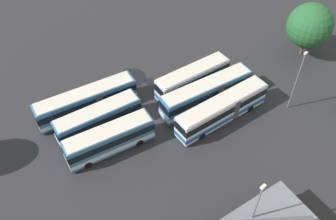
{
  "coord_description": "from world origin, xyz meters",
  "views": [
    {
      "loc": [
        20.77,
        25.4,
        35.68
      ],
      "look_at": [
        -1.16,
        1.56,
        1.59
      ],
      "focal_mm": 39.02,
      "sensor_mm": 36.0,
      "label": 1
    }
  ],
  "objects_px": {
    "bus_row1_slot0": "(87,101)",
    "bus_row0_slot2": "(207,93)",
    "bus_row0_slot3": "(222,109)",
    "lamp_post_far_corner": "(255,210)",
    "tree_northeast": "(310,26)",
    "bus_row0_slot1": "(193,79)",
    "lamp_post_by_building": "(297,79)",
    "bus_row1_slot1": "(98,119)",
    "bus_row1_slot2": "(109,139)"
  },
  "relations": [
    {
      "from": "bus_row0_slot3",
      "to": "bus_row1_slot1",
      "type": "height_order",
      "value": "same"
    },
    {
      "from": "lamp_post_by_building",
      "to": "bus_row0_slot1",
      "type": "bearing_deg",
      "value": -58.96
    },
    {
      "from": "bus_row1_slot0",
      "to": "bus_row0_slot2",
      "type": "bearing_deg",
      "value": 143.28
    },
    {
      "from": "bus_row0_slot2",
      "to": "bus_row1_slot0",
      "type": "xyz_separation_m",
      "value": [
        12.74,
        -9.5,
        0.0
      ]
    },
    {
      "from": "bus_row0_slot3",
      "to": "lamp_post_by_building",
      "type": "distance_m",
      "value": 10.02
    },
    {
      "from": "bus_row0_slot2",
      "to": "bus_row1_slot2",
      "type": "xyz_separation_m",
      "value": [
        14.39,
        -2.29,
        -0.0
      ]
    },
    {
      "from": "bus_row0_slot1",
      "to": "bus_row1_slot1",
      "type": "distance_m",
      "value": 14.31
    },
    {
      "from": "bus_row0_slot2",
      "to": "bus_row1_slot1",
      "type": "bearing_deg",
      "value": -23.5
    },
    {
      "from": "bus_row0_slot2",
      "to": "bus_row0_slot3",
      "type": "relative_size",
      "value": 1.0
    },
    {
      "from": "tree_northeast",
      "to": "bus_row0_slot2",
      "type": "bearing_deg",
      "value": -8.24
    },
    {
      "from": "bus_row1_slot0",
      "to": "bus_row1_slot1",
      "type": "relative_size",
      "value": 1.22
    },
    {
      "from": "lamp_post_far_corner",
      "to": "tree_northeast",
      "type": "bearing_deg",
      "value": -156.19
    },
    {
      "from": "bus_row0_slot2",
      "to": "lamp_post_by_building",
      "type": "bearing_deg",
      "value": 132.51
    },
    {
      "from": "bus_row0_slot2",
      "to": "lamp_post_by_building",
      "type": "xyz_separation_m",
      "value": [
        -7.49,
        8.17,
        3.18
      ]
    },
    {
      "from": "bus_row0_slot2",
      "to": "bus_row1_slot2",
      "type": "distance_m",
      "value": 14.57
    },
    {
      "from": "bus_row0_slot1",
      "to": "bus_row1_slot0",
      "type": "distance_m",
      "value": 14.73
    },
    {
      "from": "bus_row0_slot1",
      "to": "lamp_post_by_building",
      "type": "relative_size",
      "value": 1.22
    },
    {
      "from": "bus_row0_slot2",
      "to": "bus_row0_slot3",
      "type": "bearing_deg",
      "value": 77.7
    },
    {
      "from": "bus_row1_slot2",
      "to": "lamp_post_by_building",
      "type": "xyz_separation_m",
      "value": [
        -21.88,
        10.46,
        3.18
      ]
    },
    {
      "from": "bus_row1_slot1",
      "to": "lamp_post_by_building",
      "type": "relative_size",
      "value": 1.2
    },
    {
      "from": "bus_row0_slot1",
      "to": "tree_northeast",
      "type": "relative_size",
      "value": 1.33
    },
    {
      "from": "bus_row0_slot1",
      "to": "tree_northeast",
      "type": "height_order",
      "value": "tree_northeast"
    },
    {
      "from": "bus_row0_slot3",
      "to": "bus_row1_slot1",
      "type": "relative_size",
      "value": 1.22
    },
    {
      "from": "lamp_post_by_building",
      "to": "lamp_post_far_corner",
      "type": "xyz_separation_m",
      "value": [
        18.17,
        7.64,
        -0.12
      ]
    },
    {
      "from": "bus_row0_slot3",
      "to": "bus_row1_slot0",
      "type": "distance_m",
      "value": 17.64
    },
    {
      "from": "bus_row0_slot2",
      "to": "bus_row1_slot1",
      "type": "xyz_separation_m",
      "value": [
        13.47,
        -5.86,
        -0.0
      ]
    },
    {
      "from": "tree_northeast",
      "to": "bus_row0_slot3",
      "type": "bearing_deg",
      "value": 2.05
    },
    {
      "from": "bus_row0_slot1",
      "to": "bus_row0_slot3",
      "type": "bearing_deg",
      "value": 78.54
    },
    {
      "from": "bus_row1_slot1",
      "to": "bus_row1_slot2",
      "type": "distance_m",
      "value": 3.69
    },
    {
      "from": "bus_row0_slot2",
      "to": "lamp_post_by_building",
      "type": "relative_size",
      "value": 1.46
    },
    {
      "from": "bus_row0_slot1",
      "to": "bus_row1_slot1",
      "type": "relative_size",
      "value": 1.02
    },
    {
      "from": "lamp_post_far_corner",
      "to": "bus_row0_slot3",
      "type": "bearing_deg",
      "value": -128.77
    },
    {
      "from": "bus_row0_slot2",
      "to": "bus_row1_slot1",
      "type": "relative_size",
      "value": 1.22
    },
    {
      "from": "bus_row0_slot3",
      "to": "bus_row1_slot0",
      "type": "relative_size",
      "value": 1.0
    },
    {
      "from": "bus_row0_slot1",
      "to": "bus_row0_slot2",
      "type": "height_order",
      "value": "same"
    },
    {
      "from": "lamp_post_by_building",
      "to": "lamp_post_far_corner",
      "type": "distance_m",
      "value": 19.71
    },
    {
      "from": "lamp_post_by_building",
      "to": "bus_row1_slot1",
      "type": "bearing_deg",
      "value": -33.8
    },
    {
      "from": "bus_row1_slot2",
      "to": "tree_northeast",
      "type": "xyz_separation_m",
      "value": [
        -33.33,
        5.03,
        3.33
      ]
    },
    {
      "from": "bus_row0_slot3",
      "to": "bus_row1_slot0",
      "type": "bearing_deg",
      "value": -47.2
    },
    {
      "from": "bus_row0_slot1",
      "to": "bus_row1_slot2",
      "type": "bearing_deg",
      "value": 3.72
    },
    {
      "from": "lamp_post_far_corner",
      "to": "bus_row0_slot1",
      "type": "bearing_deg",
      "value": -120.62
    },
    {
      "from": "bus_row0_slot1",
      "to": "lamp_post_by_building",
      "type": "xyz_separation_m",
      "value": [
        -6.88,
        11.44,
        3.18
      ]
    },
    {
      "from": "bus_row0_slot3",
      "to": "lamp_post_by_building",
      "type": "xyz_separation_m",
      "value": [
        -8.24,
        4.73,
        3.18
      ]
    },
    {
      "from": "bus_row0_slot3",
      "to": "bus_row1_slot1",
      "type": "xyz_separation_m",
      "value": [
        12.72,
        -9.3,
        -0.0
      ]
    },
    {
      "from": "bus_row1_slot1",
      "to": "lamp_post_far_corner",
      "type": "xyz_separation_m",
      "value": [
        -2.79,
        21.67,
        3.06
      ]
    },
    {
      "from": "bus_row1_slot1",
      "to": "bus_row0_slot3",
      "type": "bearing_deg",
      "value": 143.81
    },
    {
      "from": "bus_row1_slot1",
      "to": "bus_row1_slot2",
      "type": "height_order",
      "value": "same"
    },
    {
      "from": "bus_row1_slot0",
      "to": "lamp_post_far_corner",
      "type": "xyz_separation_m",
      "value": [
        -2.06,
        25.31,
        3.06
      ]
    },
    {
      "from": "bus_row0_slot1",
      "to": "lamp_post_by_building",
      "type": "height_order",
      "value": "lamp_post_by_building"
    },
    {
      "from": "lamp_post_far_corner",
      "to": "tree_northeast",
      "type": "height_order",
      "value": "lamp_post_far_corner"
    }
  ]
}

